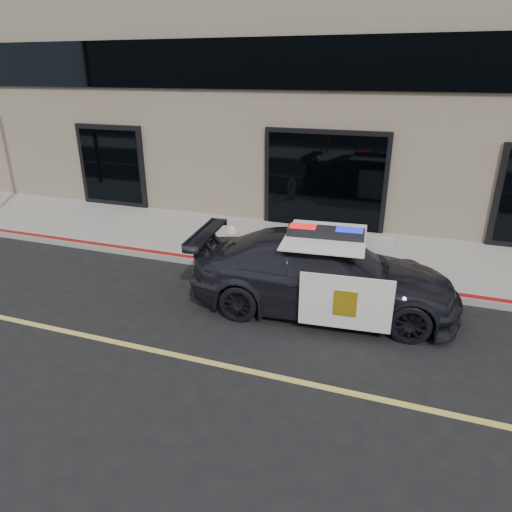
% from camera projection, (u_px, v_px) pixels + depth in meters
% --- Properties ---
extents(ground, '(120.00, 120.00, 0.00)m').
position_uv_depth(ground, '(292.00, 380.00, 6.88)').
color(ground, black).
rests_on(ground, ground).
extents(sidewalk_n, '(60.00, 3.50, 0.15)m').
position_uv_depth(sidewalk_n, '(347.00, 253.00, 11.43)').
color(sidewalk_n, gray).
rests_on(sidewalk_n, ground).
extents(building_n, '(60.00, 7.00, 12.00)m').
position_uv_depth(building_n, '(389.00, 11.00, 13.77)').
color(building_n, '#756856').
rests_on(building_n, ground).
extents(police_car, '(2.97, 5.42, 1.65)m').
position_uv_depth(police_car, '(323.00, 273.00, 8.71)').
color(police_car, black).
rests_on(police_car, ground).
extents(fire_hydrant, '(0.33, 0.46, 0.73)m').
position_uv_depth(fire_hydrant, '(232.00, 241.00, 11.09)').
color(fire_hydrant, '#F2EAC6').
rests_on(fire_hydrant, sidewalk_n).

